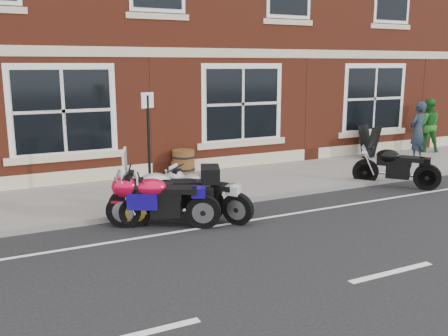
{
  "coord_description": "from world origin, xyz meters",
  "views": [
    {
      "loc": [
        -5.45,
        -8.19,
        3.1
      ],
      "look_at": [
        -0.55,
        1.6,
        0.81
      ],
      "focal_mm": 40.0,
      "sensor_mm": 36.0,
      "label": 1
    }
  ],
  "objects_px": {
    "moto_sport_red": "(161,199)",
    "moto_sport_black": "(170,197)",
    "moto_touring_silver": "(163,192)",
    "moto_naked_black": "(394,165)",
    "moto_sport_silver": "(204,193)",
    "a_board_sign": "(369,142)",
    "barrel_planter": "(183,163)",
    "parking_sign": "(149,139)",
    "pedestrian_left": "(417,131)",
    "pedestrian_right": "(427,125)"
  },
  "relations": [
    {
      "from": "moto_sport_red",
      "to": "moto_sport_black",
      "type": "bearing_deg",
      "value": -28.66
    },
    {
      "from": "moto_touring_silver",
      "to": "moto_naked_black",
      "type": "distance_m",
      "value": 6.32
    },
    {
      "from": "moto_touring_silver",
      "to": "moto_sport_silver",
      "type": "xyz_separation_m",
      "value": [
        0.82,
        -0.15,
        -0.07
      ]
    },
    {
      "from": "moto_sport_black",
      "to": "a_board_sign",
      "type": "xyz_separation_m",
      "value": [
        8.05,
        3.22,
        0.1
      ]
    },
    {
      "from": "a_board_sign",
      "to": "barrel_planter",
      "type": "bearing_deg",
      "value": 158.69
    },
    {
      "from": "moto_sport_black",
      "to": "moto_sport_silver",
      "type": "height_order",
      "value": "moto_sport_silver"
    },
    {
      "from": "barrel_planter",
      "to": "parking_sign",
      "type": "relative_size",
      "value": 0.29
    },
    {
      "from": "pedestrian_left",
      "to": "parking_sign",
      "type": "distance_m",
      "value": 9.1
    },
    {
      "from": "parking_sign",
      "to": "moto_sport_red",
      "type": "bearing_deg",
      "value": -125.13
    },
    {
      "from": "moto_touring_silver",
      "to": "a_board_sign",
      "type": "relative_size",
      "value": 2.11
    },
    {
      "from": "moto_sport_silver",
      "to": "pedestrian_left",
      "type": "relative_size",
      "value": 0.97
    },
    {
      "from": "moto_sport_red",
      "to": "pedestrian_right",
      "type": "height_order",
      "value": "pedestrian_right"
    },
    {
      "from": "moto_sport_black",
      "to": "pedestrian_right",
      "type": "relative_size",
      "value": 1.14
    },
    {
      "from": "barrel_planter",
      "to": "parking_sign",
      "type": "bearing_deg",
      "value": -128.87
    },
    {
      "from": "barrel_planter",
      "to": "moto_sport_red",
      "type": "bearing_deg",
      "value": -118.03
    },
    {
      "from": "moto_sport_red",
      "to": "a_board_sign",
      "type": "bearing_deg",
      "value": -39.11
    },
    {
      "from": "pedestrian_left",
      "to": "parking_sign",
      "type": "xyz_separation_m",
      "value": [
        -9.06,
        -0.81,
        0.46
      ]
    },
    {
      "from": "moto_naked_black",
      "to": "barrel_planter",
      "type": "xyz_separation_m",
      "value": [
        -4.54,
        3.16,
        -0.09
      ]
    },
    {
      "from": "moto_sport_black",
      "to": "a_board_sign",
      "type": "relative_size",
      "value": 1.99
    },
    {
      "from": "moto_sport_black",
      "to": "pedestrian_left",
      "type": "relative_size",
      "value": 1.13
    },
    {
      "from": "moto_sport_red",
      "to": "a_board_sign",
      "type": "xyz_separation_m",
      "value": [
        8.28,
        3.36,
        0.07
      ]
    },
    {
      "from": "moto_sport_black",
      "to": "moto_sport_red",
      "type": "bearing_deg",
      "value": 133.36
    },
    {
      "from": "moto_touring_silver",
      "to": "moto_naked_black",
      "type": "relative_size",
      "value": 1.23
    },
    {
      "from": "moto_naked_black",
      "to": "parking_sign",
      "type": "xyz_separation_m",
      "value": [
        -6.15,
        1.16,
        0.94
      ]
    },
    {
      "from": "moto_naked_black",
      "to": "pedestrian_left",
      "type": "relative_size",
      "value": 0.98
    },
    {
      "from": "a_board_sign",
      "to": "moto_sport_silver",
      "type": "bearing_deg",
      "value": -175.34
    },
    {
      "from": "moto_sport_silver",
      "to": "parking_sign",
      "type": "xyz_separation_m",
      "value": [
        -0.65,
        1.48,
        0.95
      ]
    },
    {
      "from": "moto_touring_silver",
      "to": "moto_sport_silver",
      "type": "relative_size",
      "value": 1.23
    },
    {
      "from": "parking_sign",
      "to": "pedestrian_right",
      "type": "bearing_deg",
      "value": -14.78
    },
    {
      "from": "moto_sport_black",
      "to": "barrel_planter",
      "type": "bearing_deg",
      "value": -15.22
    },
    {
      "from": "parking_sign",
      "to": "moto_sport_black",
      "type": "bearing_deg",
      "value": -117.3
    },
    {
      "from": "moto_sport_red",
      "to": "pedestrian_left",
      "type": "bearing_deg",
      "value": -46.72
    },
    {
      "from": "moto_sport_black",
      "to": "a_board_sign",
      "type": "height_order",
      "value": "a_board_sign"
    },
    {
      "from": "moto_naked_black",
      "to": "parking_sign",
      "type": "height_order",
      "value": "parking_sign"
    },
    {
      "from": "pedestrian_left",
      "to": "pedestrian_right",
      "type": "bearing_deg",
      "value": -159.96
    },
    {
      "from": "moto_touring_silver",
      "to": "moto_sport_black",
      "type": "bearing_deg",
      "value": -123.83
    },
    {
      "from": "a_board_sign",
      "to": "barrel_planter",
      "type": "xyz_separation_m",
      "value": [
        -6.36,
        0.24,
        -0.17
      ]
    },
    {
      "from": "barrel_planter",
      "to": "moto_sport_silver",
      "type": "bearing_deg",
      "value": -105.48
    },
    {
      "from": "moto_sport_red",
      "to": "moto_naked_black",
      "type": "xyz_separation_m",
      "value": [
        6.46,
        0.45,
        -0.01
      ]
    },
    {
      "from": "moto_touring_silver",
      "to": "barrel_planter",
      "type": "xyz_separation_m",
      "value": [
        1.78,
        3.32,
        -0.15
      ]
    },
    {
      "from": "moto_touring_silver",
      "to": "parking_sign",
      "type": "xyz_separation_m",
      "value": [
        0.17,
        1.33,
        0.88
      ]
    },
    {
      "from": "moto_touring_silver",
      "to": "moto_sport_silver",
      "type": "height_order",
      "value": "moto_touring_silver"
    },
    {
      "from": "moto_sport_black",
      "to": "parking_sign",
      "type": "bearing_deg",
      "value": 7.7
    },
    {
      "from": "moto_sport_black",
      "to": "barrel_planter",
      "type": "height_order",
      "value": "moto_sport_black"
    },
    {
      "from": "pedestrian_left",
      "to": "moto_sport_red",
      "type": "bearing_deg",
      "value": 2.19
    },
    {
      "from": "pedestrian_left",
      "to": "a_board_sign",
      "type": "distance_m",
      "value": 1.49
    },
    {
      "from": "moto_sport_silver",
      "to": "a_board_sign",
      "type": "distance_m",
      "value": 8.0
    },
    {
      "from": "moto_naked_black",
      "to": "moto_touring_silver",
      "type": "bearing_deg",
      "value": 143.37
    },
    {
      "from": "moto_sport_red",
      "to": "pedestrian_left",
      "type": "distance_m",
      "value": 9.69
    },
    {
      "from": "moto_sport_silver",
      "to": "parking_sign",
      "type": "distance_m",
      "value": 1.87
    }
  ]
}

